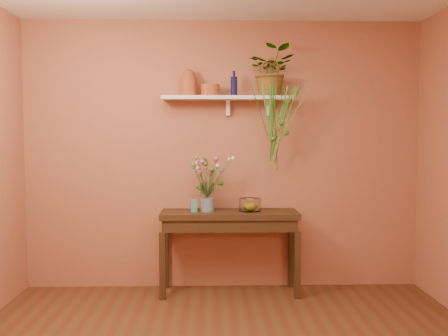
% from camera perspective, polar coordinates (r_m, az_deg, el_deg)
% --- Properties ---
extents(room, '(4.04, 4.04, 2.70)m').
position_cam_1_polar(room, '(3.08, 0.75, -0.05)').
color(room, '#503118').
rests_on(room, ground).
extents(sideboard, '(1.34, 0.43, 0.81)m').
position_cam_1_polar(sideboard, '(4.91, 0.62, -6.33)').
color(sideboard, '#3D2412').
rests_on(sideboard, ground).
extents(wall_shelf, '(1.30, 0.24, 0.19)m').
position_cam_1_polar(wall_shelf, '(4.96, 0.61, 7.94)').
color(wall_shelf, white).
rests_on(wall_shelf, room).
extents(terracotta_jug, '(0.17, 0.17, 0.26)m').
position_cam_1_polar(terracotta_jug, '(4.97, -4.05, 9.63)').
color(terracotta_jug, '#A4592C').
rests_on(terracotta_jug, wall_shelf).
extents(terracotta_pot, '(0.23, 0.23, 0.11)m').
position_cam_1_polar(terracotta_pot, '(4.94, -1.57, 8.86)').
color(terracotta_pot, '#A4592C').
rests_on(terracotta_pot, wall_shelf).
extents(blue_bottle, '(0.07, 0.07, 0.24)m').
position_cam_1_polar(blue_bottle, '(4.94, 1.15, 9.36)').
color(blue_bottle, '#10113A').
rests_on(blue_bottle, wall_shelf).
extents(spider_plant, '(0.51, 0.47, 0.49)m').
position_cam_1_polar(spider_plant, '(5.02, 5.49, 10.93)').
color(spider_plant, '#296315').
rests_on(spider_plant, wall_shelf).
extents(plant_fronds, '(0.58, 0.41, 0.81)m').
position_cam_1_polar(plant_fronds, '(4.83, 6.11, 4.96)').
color(plant_fronds, '#296315').
rests_on(plant_fronds, wall_shelf).
extents(glass_vase, '(0.13, 0.13, 0.28)m').
position_cam_1_polar(glass_vase, '(4.87, -1.93, -3.60)').
color(glass_vase, white).
rests_on(glass_vase, sideboard).
extents(bouquet, '(0.42, 0.51, 0.41)m').
position_cam_1_polar(bouquet, '(4.84, -1.86, -0.41)').
color(bouquet, '#386B28').
rests_on(bouquet, glass_vase).
extents(glass_bowl, '(0.21, 0.21, 0.13)m').
position_cam_1_polar(glass_bowl, '(4.91, 2.96, -4.25)').
color(glass_bowl, white).
rests_on(glass_bowl, sideboard).
extents(lemon, '(0.09, 0.09, 0.09)m').
position_cam_1_polar(lemon, '(4.93, 2.99, -4.35)').
color(lemon, gold).
rests_on(lemon, glass_bowl).
extents(carton, '(0.07, 0.05, 0.12)m').
position_cam_1_polar(carton, '(4.86, -3.45, -4.33)').
color(carton, teal).
rests_on(carton, sideboard).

